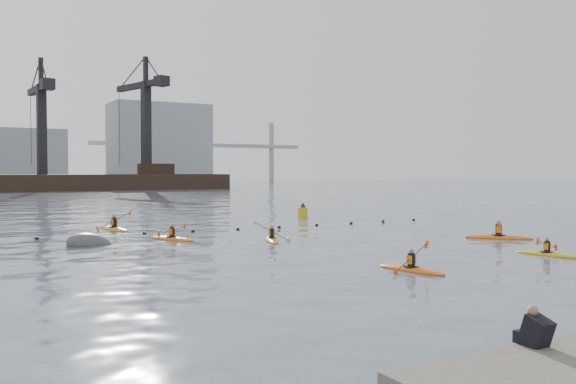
% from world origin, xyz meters
% --- Properties ---
extents(ground, '(400.00, 400.00, 0.00)m').
position_xyz_m(ground, '(0.00, 0.00, 0.00)').
color(ground, '#3A4755').
rests_on(ground, ground).
extents(float_line, '(33.24, 0.73, 0.24)m').
position_xyz_m(float_line, '(-0.50, 22.53, 0.03)').
color(float_line, black).
rests_on(float_line, ground).
extents(barge_pier, '(72.00, 19.30, 29.50)m').
position_xyz_m(barge_pier, '(-0.22, 110.00, 1.89)').
color(barge_pier, black).
rests_on(barge_pier, ground).
extents(skyline, '(141.00, 28.00, 22.00)m').
position_xyz_m(skyline, '(2.23, 150.27, 9.25)').
color(skyline, gray).
rests_on(skyline, ground).
extents(kayaker_0, '(2.10, 3.11, 1.20)m').
position_xyz_m(kayaker_0, '(0.13, 4.38, 0.09)').
color(kayaker_0, '#D45D14').
rests_on(kayaker_0, ground).
extents(kayaker_1, '(1.93, 2.94, 0.97)m').
position_xyz_m(kayaker_1, '(8.29, 4.73, 0.09)').
color(kayaker_1, gold).
rests_on(kayaker_1, ground).
extents(kayaker_2, '(2.06, 3.10, 1.02)m').
position_xyz_m(kayaker_2, '(-4.50, 18.86, 0.10)').
color(kayaker_2, orange).
rests_on(kayaker_2, ground).
extents(kayaker_3, '(2.03, 3.04, 1.25)m').
position_xyz_m(kayaker_3, '(0.04, 15.70, 0.09)').
color(kayaker_3, orange).
rests_on(kayaker_3, ground).
extents(kayaker_4, '(3.06, 3.17, 1.18)m').
position_xyz_m(kayaker_4, '(11.69, 10.55, 0.11)').
color(kayaker_4, '#D25C13').
rests_on(kayaker_4, ground).
extents(kayaker_5, '(2.45, 3.65, 1.38)m').
position_xyz_m(kayaker_5, '(-6.00, 26.01, 0.11)').
color(kayaker_5, orange).
rests_on(kayaker_5, ground).
extents(mooring_buoy, '(2.84, 1.83, 1.70)m').
position_xyz_m(mooring_buoy, '(-8.94, 18.58, 0.00)').
color(mooring_buoy, '#3D3F42').
rests_on(mooring_buoy, ground).
extents(nav_buoy, '(0.79, 0.79, 1.44)m').
position_xyz_m(nav_buoy, '(9.74, 28.91, 0.44)').
color(nav_buoy, gold).
rests_on(nav_buoy, ground).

